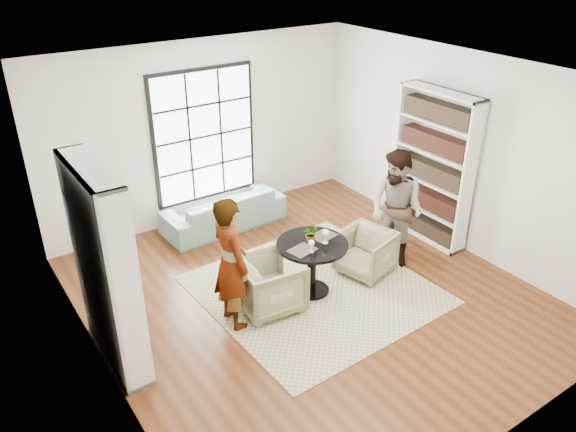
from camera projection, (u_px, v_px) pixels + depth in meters
ground at (310, 295)px, 7.70m from camera, size 6.00×6.00×0.00m
room_shell at (288, 199)px, 7.52m from camera, size 6.00×6.01×6.00m
rug at (314, 289)px, 7.81m from camera, size 2.99×2.99×0.01m
pedestal_table at (312, 257)px, 7.53m from camera, size 0.96×0.96×0.77m
sofa at (223, 210)px, 9.36m from camera, size 2.07×0.88×0.60m
armchair_left at (270, 284)px, 7.30m from camera, size 0.88×0.86×0.73m
armchair_right at (365, 253)px, 8.07m from camera, size 0.88×0.87×0.66m
person_left at (231, 264)px, 6.79m from camera, size 0.43×0.64×1.75m
person_right at (396, 209)px, 8.09m from camera, size 0.81×0.96×1.75m
placemat_left at (302, 250)px, 7.27m from camera, size 0.39×0.32×0.01m
placemat_right at (323, 236)px, 7.61m from camera, size 0.39×0.32×0.01m
cutlery_left at (302, 250)px, 7.27m from camera, size 0.18×0.24×0.01m
cutlery_right at (323, 235)px, 7.60m from camera, size 0.18×0.24×0.01m
wine_glass_left at (311, 243)px, 7.18m from camera, size 0.08×0.08×0.17m
wine_glass_right at (326, 233)px, 7.38m from camera, size 0.09×0.09×0.20m
flower_centerpiece at (311, 234)px, 7.43m from camera, size 0.25×0.24×0.23m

